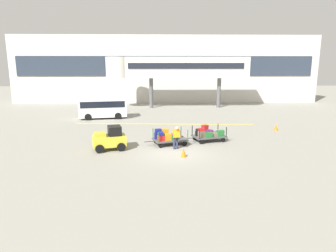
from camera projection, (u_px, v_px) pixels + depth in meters
The scene contains 11 objects.
ground_plane at pixel (175, 153), 18.53m from camera, with size 120.00×120.00×0.00m, color gray.
apron_lead_line at pixel (164, 124), 27.58m from camera, with size 16.91×0.20×0.01m, color yellow.
terminal_building at pixel (166, 69), 42.95m from camera, with size 44.38×2.51×9.64m.
jet_bridge at pixel (172, 68), 37.06m from camera, with size 18.04×3.00×6.46m.
baggage_tug at pixel (110, 139), 19.03m from camera, with size 2.33×1.73×1.58m.
baggage_cart_lead at pixel (168, 137), 20.36m from camera, with size 3.08×2.00×1.10m.
baggage_cart_middle at pixel (208, 134), 21.27m from camera, with size 3.08×2.00×1.16m.
baggage_handler at pixel (176, 137), 19.16m from camera, with size 0.50×0.52×1.56m.
shuttle_van at pixel (103, 107), 30.31m from camera, with size 5.06×2.73×2.10m.
safety_cone_near at pixel (276, 127), 24.81m from camera, with size 0.36×0.36×0.55m, color orange.
safety_cone_far at pixel (184, 153), 17.67m from camera, with size 0.36×0.36×0.55m, color orange.
Camera 1 is at (-0.95, -17.76, 5.48)m, focal length 31.23 mm.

